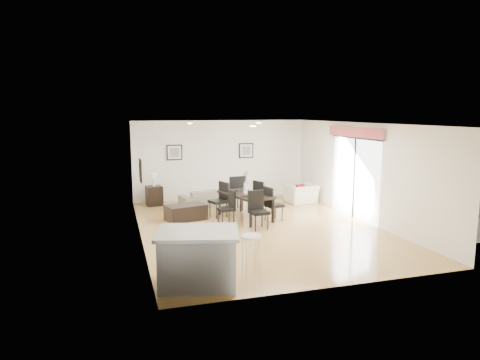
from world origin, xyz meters
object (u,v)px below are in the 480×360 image
object	(u,v)px
dining_chair_wfar	(221,197)
side_table	(154,196)
dining_chair_wnear	(229,205)
dining_chair_foot	(236,191)
dining_chair_enear	(271,202)
coffee_table	(186,212)
sofa	(209,197)
kitchen_island	(198,258)
dining_table	(246,196)
armchair	(301,194)
dining_chair_head	(257,207)
bar_stool	(251,241)
dining_chair_efar	(261,195)

from	to	relation	value
dining_chair_wfar	side_table	distance (m)	2.66
dining_chair_wnear	dining_chair_foot	size ratio (longest dim) A/B	0.86
dining_chair_enear	coffee_table	xyz separation A→B (m)	(-2.25, 0.79, -0.32)
side_table	dining_chair_wnear	bearing A→B (deg)	-59.62
dining_chair_foot	side_table	bearing A→B (deg)	-37.78
sofa	coffee_table	world-z (taller)	sofa
dining_chair_foot	kitchen_island	world-z (taller)	dining_chair_foot
sofa	dining_table	bearing A→B (deg)	96.19
sofa	armchair	world-z (taller)	armchair
sofa	dining_chair_head	world-z (taller)	dining_chair_head
dining_table	coffee_table	xyz separation A→B (m)	(-1.64, 0.34, -0.43)
dining_table	dining_chair_wfar	distance (m)	0.76
dining_chair_head	dining_chair_wnear	bearing A→B (deg)	126.99
sofa	dining_table	xyz separation A→B (m)	(0.62, -1.96, 0.37)
sofa	bar_stool	world-z (taller)	bar_stool
armchair	side_table	distance (m)	4.80
dining_chair_head	bar_stool	distance (m)	3.40
armchair	coffee_table	world-z (taller)	armchair
dining_chair_head	bar_stool	size ratio (longest dim) A/B	1.21
dining_chair_foot	side_table	world-z (taller)	dining_chair_foot
sofa	side_table	size ratio (longest dim) A/B	2.95
dining_table	dining_chair_efar	size ratio (longest dim) A/B	1.90
dining_chair_wnear	dining_chair_wfar	size ratio (longest dim) A/B	0.92
dining_chair_head	dining_chair_foot	bearing A→B (deg)	83.43
dining_chair_wfar	side_table	size ratio (longest dim) A/B	1.58
sofa	coffee_table	distance (m)	1.92
dining_chair_efar	kitchen_island	world-z (taller)	dining_chair_efar
armchair	dining_table	bearing A→B (deg)	24.74
dining_table	dining_chair_foot	world-z (taller)	dining_chair_foot
dining_table	dining_chair_efar	world-z (taller)	dining_chair_efar
dining_chair_enear	dining_chair_wnear	bearing A→B (deg)	75.89
dining_chair_efar	dining_chair_wfar	bearing A→B (deg)	61.89
armchair	dining_chair_enear	xyz separation A→B (m)	(-1.78, -1.90, 0.22)
dining_table	side_table	bearing A→B (deg)	115.93
coffee_table	bar_stool	xyz separation A→B (m)	(0.42, -4.58, 0.48)
sofa	side_table	bearing A→B (deg)	-28.37
dining_chair_wfar	dining_chair_foot	size ratio (longest dim) A/B	0.93
armchair	side_table	size ratio (longest dim) A/B	1.52
dining_chair_head	bar_stool	xyz separation A→B (m)	(-1.21, -3.18, 0.15)
dining_chair_wfar	dining_chair_foot	distance (m)	0.86
dining_chair_wnear	bar_stool	size ratio (longest dim) A/B	1.13
coffee_table	bar_stool	world-z (taller)	bar_stool
dining_table	bar_stool	bearing A→B (deg)	-123.07
dining_chair_wnear	dining_chair_wfar	world-z (taller)	dining_chair_wfar
sofa	bar_stool	xyz separation A→B (m)	(-0.60, -6.20, 0.43)
dining_chair_wfar	dining_chair_wnear	bearing A→B (deg)	-20.20
dining_chair_foot	side_table	distance (m)	2.74
armchair	bar_stool	xyz separation A→B (m)	(-3.60, -5.69, 0.39)
sofa	dining_chair_wnear	size ratio (longest dim) A/B	2.02
armchair	dining_chair_foot	bearing A→B (deg)	2.99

